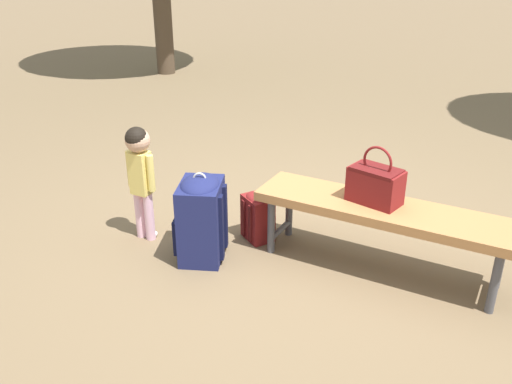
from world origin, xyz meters
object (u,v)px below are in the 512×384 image
Objects in this scene: child_standing at (140,166)px; backpack_large at (201,216)px; backpack_small at (258,215)px; park_bench at (383,214)px; handbag at (375,184)px.

backpack_large is (-0.48, 0.13, -0.24)m from child_standing.
backpack_small is at bearing -164.47° from child_standing.
park_bench is at bearing -178.30° from child_standing.
child_standing is at bearing 15.53° from backpack_small.
child_standing is 2.23× the size of backpack_small.
handbag is 0.89m from backpack_small.
child_standing is 1.36× the size of backpack_large.
park_bench is 0.89m from backpack_small.
handbag reaches higher than backpack_small.
park_bench is at bearing 148.91° from handbag.
child_standing is at bearing 3.18° from handbag.
park_bench reaches higher than backpack_small.
child_standing is (1.56, 0.09, -0.03)m from handbag.
park_bench is 1.63m from child_standing.
backpack_large reaches higher than park_bench.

